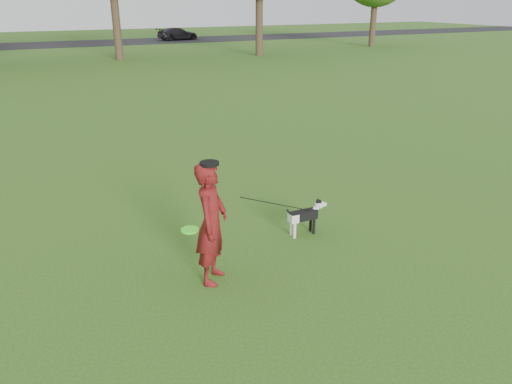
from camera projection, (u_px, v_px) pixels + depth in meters
ground at (225, 260)px, 7.38m from camera, size 120.00×120.00×0.00m
road at (36, 45)px, 40.85m from camera, size 120.00×7.00×0.02m
man at (212, 224)px, 6.58m from camera, size 0.70×0.74×1.69m
dog at (306, 214)px, 8.09m from camera, size 0.76×0.15×0.58m
car_right at (178, 34)px, 45.61m from camera, size 3.97×2.18×1.09m
man_held_items at (280, 205)px, 7.34m from camera, size 2.44×0.85×1.31m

